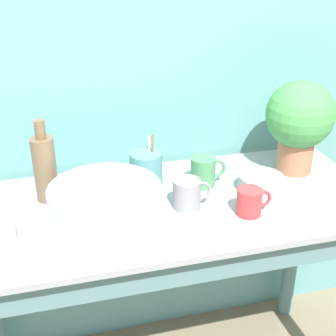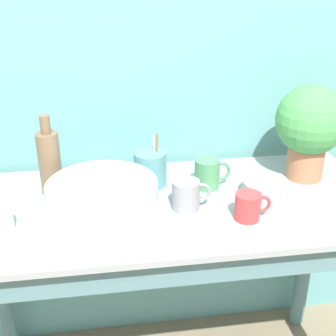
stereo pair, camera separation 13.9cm
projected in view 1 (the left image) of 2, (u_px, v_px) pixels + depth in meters
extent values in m
cube|color=#609E9E|center=(142.00, 49.00, 1.57)|extent=(6.00, 0.05, 2.40)
cylinder|color=slate|center=(294.00, 240.00, 1.97)|extent=(0.06, 0.06, 0.78)
cube|color=slate|center=(190.00, 268.00, 1.27)|extent=(1.23, 0.02, 0.10)
cube|color=#93999E|center=(168.00, 206.00, 1.45)|extent=(1.33, 0.57, 0.02)
cylinder|color=#B7704C|center=(295.00, 156.00, 1.63)|extent=(0.12, 0.12, 0.11)
sphere|color=#47994C|center=(300.00, 115.00, 1.56)|extent=(0.23, 0.23, 0.23)
cylinder|color=silver|center=(105.00, 204.00, 1.33)|extent=(0.32, 0.32, 0.11)
cylinder|color=brown|center=(45.00, 169.00, 1.43)|extent=(0.07, 0.07, 0.20)
cylinder|color=brown|center=(40.00, 129.00, 1.37)|extent=(0.03, 0.03, 0.06)
cylinder|color=#4C935B|center=(203.00, 171.00, 1.53)|extent=(0.08, 0.08, 0.10)
torus|color=#4C935B|center=(216.00, 169.00, 1.54)|extent=(0.07, 0.01, 0.07)
cylinder|color=#C63838|center=(249.00, 202.00, 1.37)|extent=(0.07, 0.07, 0.08)
torus|color=#C63838|center=(262.00, 199.00, 1.38)|extent=(0.06, 0.01, 0.06)
cylinder|color=gray|center=(187.00, 194.00, 1.40)|extent=(0.08, 0.08, 0.09)
torus|color=gray|center=(202.00, 191.00, 1.41)|extent=(0.06, 0.01, 0.06)
cylinder|color=#A8A8B2|center=(261.00, 183.00, 1.51)|extent=(0.15, 0.15, 0.05)
cylinder|color=#569399|center=(146.00, 170.00, 1.52)|extent=(0.11, 0.11, 0.12)
cylinder|color=olive|center=(153.00, 160.00, 1.52)|extent=(0.01, 0.02, 0.18)
cylinder|color=#B7B7BC|center=(149.00, 160.00, 1.53)|extent=(0.01, 0.02, 0.16)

